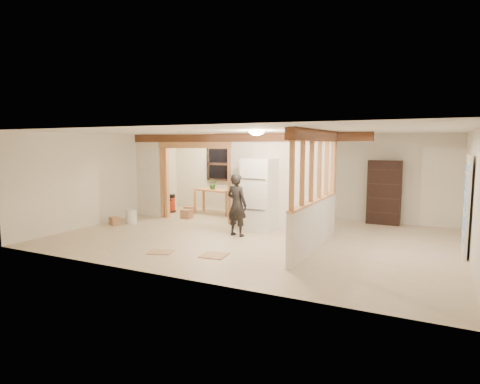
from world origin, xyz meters
The scene contains 30 objects.
floor centered at (0.00, 0.00, -0.01)m, with size 9.00×6.50×0.01m, color beige.
ceiling centered at (0.00, 0.00, 2.50)m, with size 9.00×6.50×0.01m, color white.
wall_back centered at (0.00, 3.25, 1.25)m, with size 9.00×0.01×2.50m, color beige.
wall_front centered at (0.00, -3.25, 1.25)m, with size 9.00×0.01×2.50m, color beige.
wall_left centered at (-4.50, 0.00, 1.25)m, with size 0.01×6.50×2.50m, color beige.
wall_right centered at (4.50, 0.00, 1.25)m, with size 0.01×6.50×2.50m, color beige.
partition_left_stub centered at (-4.05, 1.20, 1.25)m, with size 0.90×0.12×2.50m, color white.
partition_center centered at (0.20, 1.20, 1.25)m, with size 2.80×0.12×2.50m, color white.
doorway_frame centered at (-2.40, 1.20, 1.10)m, with size 2.46×0.14×2.20m, color tan.
header_beam_back centered at (-1.00, 1.20, 2.38)m, with size 7.00×0.18×0.22m, color brown.
header_beam_right centered at (1.60, -0.40, 2.38)m, with size 0.18×3.30×0.22m, color brown.
pony_wall centered at (1.60, -0.40, 0.50)m, with size 0.12×3.20×1.00m, color white.
stud_partition centered at (1.60, -0.40, 1.66)m, with size 0.14×3.20×1.32m, color tan.
window_back centered at (-2.60, 3.17, 1.55)m, with size 1.12×0.10×1.10m, color black.
french_door centered at (4.42, 0.40, 1.00)m, with size 0.12×0.86×2.00m, color white.
ceiling_dome_main centered at (0.30, -0.50, 2.48)m, with size 0.36×0.36×0.16m, color #FFEABF.
ceiling_dome_util centered at (-2.50, 2.30, 2.48)m, with size 0.32×0.32×0.14m, color #FFEABF.
hanging_bulb centered at (-2.00, 1.60, 2.18)m, with size 0.07×0.07×0.07m, color #FFD88C.
refrigerator centered at (-0.18, 0.77, 0.92)m, with size 0.76×0.74×1.85m, color silver.
woman centered at (-0.41, -0.05, 0.76)m, with size 0.55×0.36×1.51m, color black.
work_table centered at (-2.45, 2.42, 0.39)m, with size 1.25×0.63×0.79m, color tan.
potted_plant centered at (-2.51, 2.40, 0.96)m, with size 0.30×0.26×0.33m, color #336328.
shop_vac centered at (-3.95, 2.03, 0.30)m, with size 0.45×0.45×0.59m, color #A02511.
bookshelf centered at (2.58, 3.03, 0.88)m, with size 0.88×0.29×1.76m, color black.
bucket centered at (-3.77, 0.03, 0.19)m, with size 0.30×0.30×0.38m, color silver.
box_util_a centered at (-2.82, 1.36, 0.13)m, with size 0.30×0.26×0.26m, color #A67450.
box_util_b centered at (-3.06, 1.85, 0.14)m, with size 0.29×0.29×0.27m, color #A67450.
box_front centered at (-4.01, -0.38, 0.11)m, with size 0.27×0.22×0.22m, color #A67450.
floor_panel_near centered at (-0.02, -1.82, 0.01)m, with size 0.49×0.49×0.02m, color tan.
floor_panel_far centered at (-1.14, -2.09, 0.01)m, with size 0.48×0.38×0.02m, color tan.
Camera 1 is at (3.88, -8.54, 2.19)m, focal length 30.00 mm.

